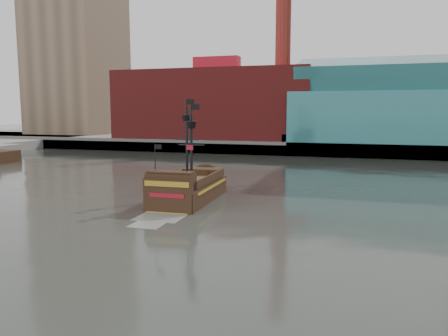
% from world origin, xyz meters
% --- Properties ---
extents(ground, '(400.00, 400.00, 0.00)m').
position_xyz_m(ground, '(0.00, 0.00, 0.00)').
color(ground, '#2A2C27').
rests_on(ground, ground).
extents(promenade_far, '(220.00, 60.00, 2.00)m').
position_xyz_m(promenade_far, '(0.00, 92.00, 1.00)').
color(promenade_far, slate).
rests_on(promenade_far, ground).
extents(seawall, '(220.00, 1.00, 2.60)m').
position_xyz_m(seawall, '(0.00, 62.50, 1.30)').
color(seawall, '#4C4C49').
rests_on(seawall, ground).
extents(skyline, '(149.00, 45.00, 62.00)m').
position_xyz_m(skyline, '(5.21, 84.56, 24.55)').
color(skyline, brown).
rests_on(skyline, promenade_far).
extents(pirate_ship, '(4.76, 13.90, 10.31)m').
position_xyz_m(pirate_ship, '(-7.11, 18.38, 0.93)').
color(pirate_ship, black).
rests_on(pirate_ship, ground).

